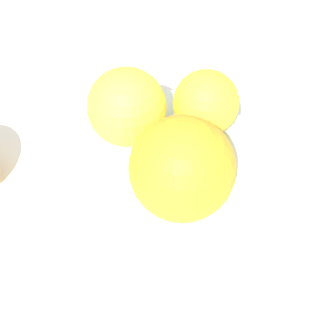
% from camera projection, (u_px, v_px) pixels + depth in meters
% --- Properties ---
extents(ground_plane, '(1.10, 1.10, 0.02)m').
position_uv_depth(ground_plane, '(168.00, 192.00, 0.52)').
color(ground_plane, silver).
extents(fruit_bowl, '(0.18, 0.18, 0.05)m').
position_uv_depth(fruit_bowl, '(168.00, 172.00, 0.49)').
color(fruit_bowl, silver).
rests_on(fruit_bowl, ground_plane).
extents(orange_in_bowl_0, '(0.07, 0.07, 0.07)m').
position_uv_depth(orange_in_bowl_0, '(127.00, 107.00, 0.46)').
color(orange_in_bowl_0, yellow).
rests_on(orange_in_bowl_0, fruit_bowl).
extents(orange_in_bowl_1, '(0.09, 0.09, 0.09)m').
position_uv_depth(orange_in_bowl_1, '(180.00, 169.00, 0.40)').
color(orange_in_bowl_1, '#F9A823').
rests_on(orange_in_bowl_1, fruit_bowl).
extents(orange_in_bowl_2, '(0.06, 0.06, 0.06)m').
position_uv_depth(orange_in_bowl_2, '(206.00, 103.00, 0.47)').
color(orange_in_bowl_2, yellow).
rests_on(orange_in_bowl_2, fruit_bowl).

